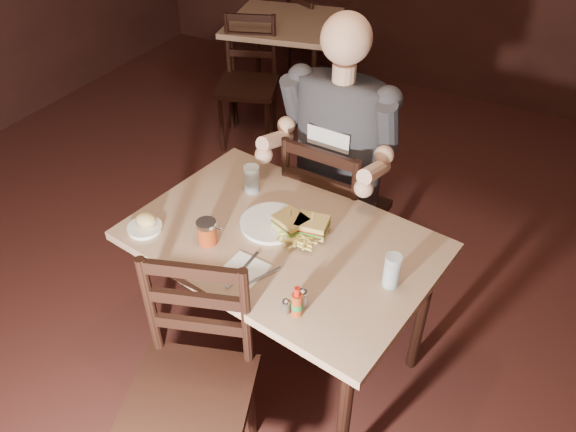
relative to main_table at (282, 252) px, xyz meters
The scene contains 24 objects.
room_shell 0.76m from the main_table, 101.86° to the right, with size 7.00×7.00×7.00m.
main_table is the anchor object (origin of this frame).
bg_table 2.53m from the main_table, 118.89° to the left, with size 0.97×0.97×0.77m.
chair_far 0.64m from the main_table, 91.87° to the left, with size 0.45×0.49×0.97m, color black, non-canonical shape.
chair_near 0.69m from the main_table, 92.15° to the right, with size 0.45×0.49×0.97m, color black, non-canonical shape.
bg_chair_far 3.04m from the main_table, 113.85° to the left, with size 0.38×0.41×0.82m, color black, non-canonical shape.
bg_chair_near 2.08m from the main_table, 126.26° to the left, with size 0.42×0.47×0.92m, color black, non-canonical shape.
diner 0.63m from the main_table, 92.28° to the left, with size 0.59×0.46×1.01m, color #34343A, non-canonical shape.
dinner_plate 0.13m from the main_table, 147.72° to the left, with size 0.26×0.26×0.01m, color white.
sandwich_left 0.16m from the main_table, 79.36° to the left, with size 0.13×0.11×0.11m, color #DEBC61, non-canonical shape.
sandwich_right 0.19m from the main_table, 39.75° to the left, with size 0.13×0.11×0.11m, color #DEBC61, non-canonical shape.
fries_pile 0.12m from the main_table, ahead, with size 0.23×0.16×0.04m, color #E4D155, non-canonical shape.
ketchup_dollop 0.10m from the main_table, 86.49° to the left, with size 0.04×0.04×0.01m, color maroon.
glass_left 0.38m from the main_table, 141.67° to the left, with size 0.07×0.07×0.13m, color silver.
glass_right 0.51m from the main_table, ahead, with size 0.06×0.06×0.14m, color silver.
hot_sauce 0.44m from the main_table, 53.64° to the right, with size 0.04×0.04×0.13m, color #913210, non-canonical shape.
salt_shaker 0.39m from the main_table, 49.64° to the right, with size 0.04×0.04×0.07m, color white, non-canonical shape.
pepper_shaker 0.41m from the main_table, 58.79° to the right, with size 0.03×0.03×0.06m, color #38332D, non-canonical shape.
syrup_dispenser 0.33m from the main_table, 146.40° to the right, with size 0.08×0.08×0.11m, color #913210, non-canonical shape.
napkin 0.25m from the main_table, 98.84° to the right, with size 0.16×0.15×0.00m, color white.
knife 0.26m from the main_table, 99.21° to the right, with size 0.01×0.22×0.01m, color silver.
fork 0.25m from the main_table, 78.82° to the right, with size 0.01×0.17×0.01m, color silver.
side_plate 0.58m from the main_table, 156.72° to the right, with size 0.14×0.14×0.01m, color white.
bread_roll 0.58m from the main_table, 158.68° to the right, with size 0.09×0.07×0.05m, color #D8B96A.
Camera 1 is at (0.91, -1.24, 2.28)m, focal length 35.00 mm.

